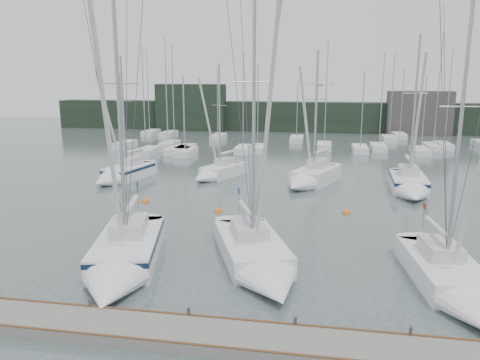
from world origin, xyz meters
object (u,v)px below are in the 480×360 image
object	(u,v)px
buoy_c	(145,202)
sailboat_near_left	(122,261)
sailboat_near_center	(260,263)
sailboat_mid_b	(215,173)
buoy_b	(346,213)
sailboat_mid_c	(309,179)
buoy_a	(219,212)
sailboat_near_right	(457,287)
sailboat_mid_a	(121,174)
sailboat_mid_d	(410,186)

from	to	relation	value
buoy_c	sailboat_near_left	bearing A→B (deg)	-73.49
sailboat_near_center	sailboat_mid_b	distance (m)	21.55
sailboat_near_left	sailboat_mid_b	xyz separation A→B (m)	(-0.44, 21.51, -0.09)
buoy_b	sailboat_near_left	bearing A→B (deg)	-132.23
sailboat_mid_c	buoy_a	bearing A→B (deg)	-101.44
sailboat_near_right	sailboat_mid_c	distance (m)	21.25
sailboat_mid_a	sailboat_mid_b	xyz separation A→B (m)	(8.14, 2.40, -0.08)
buoy_c	buoy_a	bearing A→B (deg)	-14.64
sailboat_mid_a	buoy_a	distance (m)	13.55
sailboat_mid_c	sailboat_mid_d	size ratio (longest dim) A/B	0.92
sailboat_near_center	sailboat_mid_b	world-z (taller)	sailboat_near_center
sailboat_near_left	sailboat_mid_d	size ratio (longest dim) A/B	1.13
sailboat_mid_b	buoy_a	world-z (taller)	sailboat_mid_b
sailboat_mid_a	sailboat_mid_d	xyz separation A→B (m)	(24.88, -0.52, 0.02)
sailboat_near_center	buoy_a	distance (m)	10.80
sailboat_mid_d	buoy_b	xyz separation A→B (m)	(-5.27, -6.45, -0.62)
sailboat_near_center	buoy_c	size ratio (longest dim) A/B	26.77
sailboat_near_left	sailboat_mid_c	size ratio (longest dim) A/B	1.23
sailboat_mid_a	buoy_a	world-z (taller)	sailboat_mid_a
sailboat_near_center	sailboat_near_right	size ratio (longest dim) A/B	1.13
sailboat_mid_b	sailboat_mid_c	world-z (taller)	sailboat_mid_c
buoy_a	sailboat_near_center	bearing A→B (deg)	-66.93
sailboat_near_center	sailboat_near_left	bearing A→B (deg)	168.90
sailboat_mid_b	buoy_b	xyz separation A→B (m)	(11.46, -9.36, -0.52)
buoy_b	buoy_c	xyz separation A→B (m)	(-14.76, 0.46, 0.00)
sailboat_near_right	sailboat_mid_b	xyz separation A→B (m)	(-15.49, 21.52, 0.01)
sailboat_mid_c	buoy_c	xyz separation A→B (m)	(-11.97, -7.50, -0.62)
sailboat_mid_a	sailboat_mid_d	size ratio (longest dim) A/B	0.89
sailboat_near_left	buoy_a	bearing A→B (deg)	65.01
sailboat_near_left	sailboat_mid_b	bearing A→B (deg)	77.84
sailboat_mid_a	sailboat_near_center	bearing A→B (deg)	-38.70
sailboat_near_right	sailboat_mid_b	bearing A→B (deg)	119.81
sailboat_near_center	sailboat_mid_b	size ratio (longest dim) A/B	1.37
sailboat_mid_a	buoy_c	world-z (taller)	sailboat_mid_a
sailboat_near_center	buoy_c	distance (m)	15.40
sailboat_mid_b	sailboat_mid_c	bearing A→B (deg)	13.00
sailboat_near_right	buoy_c	size ratio (longest dim) A/B	23.74
sailboat_mid_d	sailboat_near_left	bearing A→B (deg)	-128.32
sailboat_mid_c	sailboat_mid_b	bearing A→B (deg)	-167.37
sailboat_mid_c	buoy_a	world-z (taller)	sailboat_mid_c
sailboat_mid_a	sailboat_mid_c	world-z (taller)	sailboat_mid_c
sailboat_near_center	buoy_a	world-z (taller)	sailboat_near_center
buoy_b	sailboat_mid_d	bearing A→B (deg)	50.74
sailboat_mid_a	buoy_b	bearing A→B (deg)	-8.23
buoy_b	sailboat_mid_c	bearing A→B (deg)	109.33
sailboat_near_right	sailboat_mid_a	distance (m)	30.41
buoy_b	buoy_a	bearing A→B (deg)	-172.75
sailboat_near_center	sailboat_mid_c	world-z (taller)	sailboat_near_center
sailboat_near_center	sailboat_near_right	xyz separation A→B (m)	(8.55, -1.13, -0.01)
sailboat_near_right	sailboat_mid_b	world-z (taller)	sailboat_near_right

